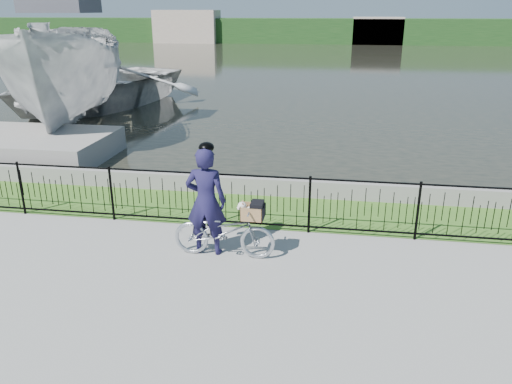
% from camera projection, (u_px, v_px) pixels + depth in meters
% --- Properties ---
extents(ground, '(120.00, 120.00, 0.00)m').
position_uv_depth(ground, '(243.00, 268.00, 8.37)').
color(ground, gray).
rests_on(ground, ground).
extents(grass_strip, '(60.00, 2.00, 0.01)m').
position_uv_depth(grass_strip, '(265.00, 210.00, 10.78)').
color(grass_strip, '#3C6820').
rests_on(grass_strip, ground).
extents(water, '(120.00, 120.00, 0.00)m').
position_uv_depth(water, '(320.00, 65.00, 38.96)').
color(water, '#292920').
rests_on(water, ground).
extents(quay_wall, '(60.00, 0.30, 0.40)m').
position_uv_depth(quay_wall, '(271.00, 186.00, 11.64)').
color(quay_wall, gray).
rests_on(quay_wall, ground).
extents(fence, '(14.00, 0.06, 1.15)m').
position_uv_depth(fence, '(258.00, 202.00, 9.66)').
color(fence, black).
rests_on(fence, ground).
extents(far_treeline, '(120.00, 6.00, 3.00)m').
position_uv_depth(far_treeline, '(328.00, 31.00, 63.48)').
color(far_treeline, '#1F431A').
rests_on(far_treeline, ground).
extents(far_building_left, '(8.00, 4.00, 4.00)m').
position_uv_depth(far_building_left, '(187.00, 26.00, 64.11)').
color(far_building_left, '#A99888').
rests_on(far_building_left, ground).
extents(far_building_right, '(6.00, 3.00, 3.20)m').
position_uv_depth(far_building_right, '(377.00, 31.00, 61.16)').
color(far_building_right, '#A99888').
rests_on(far_building_right, ground).
extents(bicycle_rig, '(1.78, 0.62, 1.06)m').
position_uv_depth(bicycle_rig, '(225.00, 231.00, 8.63)').
color(bicycle_rig, '#AFB4BC').
rests_on(bicycle_rig, ground).
extents(cyclist, '(0.72, 0.48, 2.01)m').
position_uv_depth(cyclist, '(206.00, 200.00, 8.58)').
color(cyclist, '#181438').
rests_on(cyclist, ground).
extents(boat_near, '(6.63, 10.43, 5.57)m').
position_uv_depth(boat_near, '(68.00, 74.00, 17.17)').
color(boat_near, '#BABAB9').
rests_on(boat_near, water).
extents(boat_far, '(9.32, 11.18, 2.00)m').
position_uv_depth(boat_far, '(93.00, 84.00, 21.74)').
color(boat_far, '#BABAB9').
rests_on(boat_far, water).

